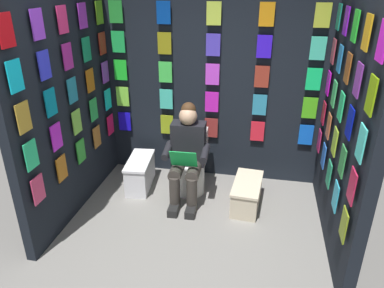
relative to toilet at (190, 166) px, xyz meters
name	(u,v)px	position (x,y,z in m)	size (l,w,h in m)	color
ground_plane	(176,283)	(-0.20, 1.60, -0.33)	(30.00, 30.00, 0.00)	gray
display_wall_back	(213,84)	(-0.20, -0.49, 0.93)	(2.84, 0.14, 2.50)	black
display_wall_left	(348,122)	(-1.62, 0.58, 0.93)	(0.14, 2.05, 2.50)	black
display_wall_right	(67,103)	(1.22, 0.58, 0.93)	(0.14, 2.05, 2.50)	black
toilet	(190,166)	(0.00, 0.00, 0.00)	(0.41, 0.56, 0.77)	white
person_reading	(187,154)	(-0.01, 0.23, 0.27)	(0.54, 0.69, 1.19)	black
comic_longbox_near	(140,173)	(0.64, 0.07, -0.13)	(0.35, 0.67, 0.39)	silver
comic_longbox_far	(247,194)	(-0.73, 0.25, -0.17)	(0.36, 0.68, 0.32)	beige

